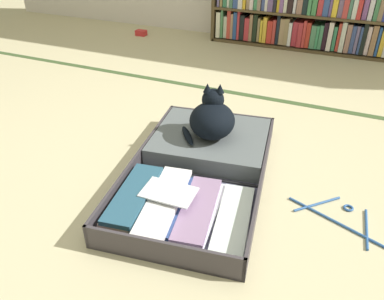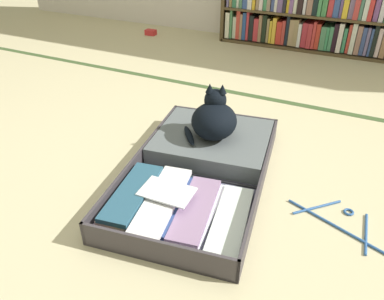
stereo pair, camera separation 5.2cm
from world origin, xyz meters
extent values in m
plane|color=#C7BC90|center=(0.00, 0.00, 0.00)|extent=(10.00, 10.00, 0.00)
cube|color=#3C542B|center=(0.00, 1.09, 0.00)|extent=(4.80, 0.05, 0.00)
cube|color=brown|center=(0.10, 2.26, 0.01)|extent=(1.57, 0.23, 0.02)
cube|color=brown|center=(0.10, 2.26, 0.29)|extent=(1.54, 0.23, 0.02)
cube|color=silver|center=(-0.63, 2.25, 0.15)|extent=(0.04, 0.20, 0.23)
cube|color=#447D4E|center=(-0.60, 2.26, 0.16)|extent=(0.02, 0.20, 0.25)
cube|color=silver|center=(-0.57, 2.27, 0.13)|extent=(0.03, 0.20, 0.19)
cube|color=#C23E32|center=(-0.53, 2.26, 0.16)|extent=(0.03, 0.20, 0.25)
cube|color=#A2795A|center=(-0.51, 2.26, 0.15)|extent=(0.02, 0.20, 0.22)
cube|color=#274988|center=(-0.48, 2.26, 0.15)|extent=(0.03, 0.20, 0.24)
cube|color=#BD343E|center=(-0.45, 2.27, 0.16)|extent=(0.02, 0.20, 0.25)
cube|color=black|center=(-0.41, 2.27, 0.14)|extent=(0.04, 0.20, 0.22)
cube|color=#BB3039|center=(-0.37, 2.27, 0.13)|extent=(0.04, 0.20, 0.20)
cube|color=#977152|center=(-0.33, 2.26, 0.15)|extent=(0.03, 0.20, 0.23)
cube|color=black|center=(-0.29, 2.27, 0.15)|extent=(0.04, 0.20, 0.23)
cube|color=#947E54|center=(-0.26, 2.27, 0.14)|extent=(0.02, 0.20, 0.20)
cube|color=gold|center=(-0.23, 2.27, 0.13)|extent=(0.02, 0.20, 0.19)
cube|color=gold|center=(-0.20, 2.27, 0.14)|extent=(0.03, 0.20, 0.22)
cube|color=red|center=(-0.16, 2.27, 0.13)|extent=(0.04, 0.20, 0.19)
cube|color=#B43733|center=(-0.12, 2.27, 0.14)|extent=(0.03, 0.20, 0.20)
cube|color=black|center=(-0.09, 2.27, 0.16)|extent=(0.03, 0.20, 0.25)
cube|color=#A18560|center=(-0.05, 2.27, 0.14)|extent=(0.04, 0.20, 0.22)
cube|color=#978058|center=(-0.01, 2.27, 0.15)|extent=(0.04, 0.20, 0.22)
cube|color=silver|center=(0.02, 2.26, 0.13)|extent=(0.03, 0.20, 0.19)
cube|color=#B02E3C|center=(0.06, 2.27, 0.13)|extent=(0.04, 0.20, 0.20)
cube|color=#B03037|center=(0.10, 2.26, 0.14)|extent=(0.04, 0.20, 0.20)
cube|color=#BF3634|center=(0.14, 2.26, 0.15)|extent=(0.02, 0.20, 0.22)
cube|color=#BC3528|center=(0.17, 2.27, 0.14)|extent=(0.04, 0.20, 0.21)
cube|color=#49805E|center=(0.21, 2.26, 0.13)|extent=(0.04, 0.20, 0.19)
cube|color=#378558|center=(0.25, 2.26, 0.13)|extent=(0.02, 0.20, 0.19)
cube|color=#43875F|center=(0.28, 2.27, 0.13)|extent=(0.03, 0.20, 0.20)
cube|color=black|center=(0.31, 2.27, 0.15)|extent=(0.03, 0.20, 0.22)
cube|color=silver|center=(0.35, 2.25, 0.15)|extent=(0.04, 0.20, 0.23)
cube|color=#398660|center=(0.38, 2.27, 0.13)|extent=(0.03, 0.20, 0.20)
cube|color=#BF3B30|center=(0.42, 2.27, 0.15)|extent=(0.02, 0.20, 0.23)
cube|color=silver|center=(0.45, 2.26, 0.15)|extent=(0.04, 0.20, 0.24)
cube|color=#9A6E60|center=(0.49, 2.26, 0.15)|extent=(0.04, 0.20, 0.23)
cube|color=#364982|center=(0.53, 2.27, 0.14)|extent=(0.03, 0.20, 0.22)
cube|color=slate|center=(0.56, 2.27, 0.14)|extent=(0.02, 0.20, 0.22)
cube|color=#334A83|center=(0.58, 2.26, 0.14)|extent=(0.02, 0.20, 0.22)
cube|color=black|center=(0.61, 2.26, 0.16)|extent=(0.03, 0.20, 0.25)
cube|color=silver|center=(0.64, 2.27, 0.15)|extent=(0.03, 0.20, 0.23)
cube|color=#9A714F|center=(0.68, 2.26, 0.15)|extent=(0.04, 0.20, 0.24)
cube|color=#264E93|center=(0.72, 2.27, 0.15)|extent=(0.02, 0.20, 0.23)
cube|color=gold|center=(0.75, 2.27, 0.14)|extent=(0.03, 0.20, 0.20)
cube|color=#428954|center=(0.15, 2.25, 0.41)|extent=(0.03, 0.20, 0.21)
cube|color=#BF3339|center=(0.23, 2.27, 0.40)|extent=(0.04, 0.20, 0.20)
cube|color=#345091|center=(0.28, 2.27, 0.40)|extent=(0.04, 0.20, 0.19)
cube|color=#664E8C|center=(0.31, 2.27, 0.40)|extent=(0.02, 0.20, 0.20)
cube|color=yellow|center=(0.35, 2.26, 0.41)|extent=(0.04, 0.20, 0.22)
cube|color=slate|center=(0.39, 2.27, 0.42)|extent=(0.04, 0.20, 0.23)
cube|color=#BD3E3C|center=(0.43, 2.26, 0.42)|extent=(0.04, 0.20, 0.23)
cube|color=#457362|center=(0.46, 2.26, 0.41)|extent=(0.02, 0.20, 0.22)
cube|color=silver|center=(0.49, 2.26, 0.41)|extent=(0.03, 0.20, 0.22)
cube|color=red|center=(0.53, 2.25, 0.42)|extent=(0.03, 0.20, 0.23)
cube|color=#7A4E8D|center=(0.57, 2.27, 0.41)|extent=(0.04, 0.20, 0.20)
cube|color=silver|center=(0.61, 2.26, 0.42)|extent=(0.03, 0.20, 0.24)
cube|color=#3C764D|center=(0.65, 2.26, 0.41)|extent=(0.03, 0.20, 0.21)
cube|color=#91745A|center=(0.68, 2.27, 0.41)|extent=(0.03, 0.20, 0.21)
cube|color=#3C373B|center=(0.08, -0.14, 0.01)|extent=(0.64, 0.58, 0.01)
cube|color=#3C373B|center=(0.12, -0.38, 0.05)|extent=(0.57, 0.10, 0.10)
cube|color=#3C373B|center=(-0.20, -0.18, 0.05)|extent=(0.09, 0.49, 0.10)
cube|color=#3C373B|center=(0.36, -0.10, 0.05)|extent=(0.09, 0.49, 0.10)
cube|color=#4A4A60|center=(0.08, -0.14, 0.02)|extent=(0.61, 0.55, 0.01)
cube|color=#3C373B|center=(0.01, 0.35, 0.01)|extent=(0.64, 0.58, 0.01)
cube|color=#3C373B|center=(-0.03, 0.59, 0.05)|extent=(0.57, 0.10, 0.10)
cube|color=#3C373B|center=(-0.27, 0.31, 0.05)|extent=(0.09, 0.49, 0.10)
cube|color=#3C373B|center=(0.28, 0.39, 0.05)|extent=(0.09, 0.49, 0.10)
cube|color=#4A4A60|center=(0.01, 0.35, 0.02)|extent=(0.61, 0.55, 0.01)
cylinder|color=black|center=(0.04, 0.10, 0.02)|extent=(0.55, 0.10, 0.02)
cube|color=slate|center=(-0.11, -0.18, 0.03)|extent=(0.19, 0.45, 0.02)
cube|color=gray|center=(-0.12, -0.18, 0.05)|extent=(0.16, 0.40, 0.02)
cube|color=tan|center=(-0.11, -0.18, 0.06)|extent=(0.17, 0.39, 0.01)
cube|color=#295369|center=(-0.11, -0.18, 0.08)|extent=(0.18, 0.39, 0.02)
cube|color=#1C2730|center=(0.01, -0.14, 0.03)|extent=(0.16, 0.44, 0.02)
cube|color=navy|center=(0.02, -0.15, 0.05)|extent=(0.18, 0.38, 0.02)
cube|color=silver|center=(0.01, -0.16, 0.07)|extent=(0.19, 0.44, 0.02)
cube|color=silver|center=(0.15, -0.13, 0.03)|extent=(0.17, 0.41, 0.02)
cube|color=gray|center=(0.14, -0.12, 0.05)|extent=(0.19, 0.40, 0.02)
cube|color=silver|center=(0.28, -0.11, 0.03)|extent=(0.20, 0.43, 0.02)
cube|color=silver|center=(0.28, -0.12, 0.04)|extent=(0.19, 0.42, 0.01)
cube|color=white|center=(0.02, -0.13, 0.09)|extent=(0.21, 0.14, 0.01)
cube|color=#585F61|center=(0.01, 0.35, 0.06)|extent=(0.60, 0.54, 0.09)
torus|color=white|center=(-0.02, 0.32, 0.10)|extent=(0.13, 0.13, 0.01)
cylinder|color=black|center=(-0.18, 0.56, 0.05)|extent=(0.02, 0.02, 0.09)
cylinder|color=black|center=(0.13, 0.60, 0.05)|extent=(0.02, 0.02, 0.09)
cube|color=yellow|center=(-0.07, -0.40, 0.04)|extent=(0.04, 0.01, 0.02)
cube|color=red|center=(-0.07, -0.40, 0.05)|extent=(0.03, 0.01, 0.03)
cube|color=#368839|center=(-0.04, -0.40, 0.08)|extent=(0.03, 0.01, 0.03)
ellipsoid|color=black|center=(0.02, 0.33, 0.19)|extent=(0.28, 0.29, 0.17)
ellipsoid|color=black|center=(0.00, 0.40, 0.15)|extent=(0.17, 0.12, 0.09)
sphere|color=black|center=(0.00, 0.38, 0.27)|extent=(0.11, 0.11, 0.11)
cone|color=black|center=(0.03, 0.39, 0.33)|extent=(0.04, 0.04, 0.04)
cone|color=black|center=(-0.02, 0.37, 0.33)|extent=(0.04, 0.04, 0.04)
sphere|color=yellow|center=(0.01, 0.43, 0.28)|extent=(0.02, 0.02, 0.02)
sphere|color=yellow|center=(-0.03, 0.42, 0.28)|extent=(0.02, 0.02, 0.02)
ellipsoid|color=black|center=(-0.08, 0.26, 0.12)|extent=(0.14, 0.16, 0.03)
cylinder|color=#2B589C|center=(0.64, 0.07, 0.00)|extent=(0.39, 0.15, 0.01)
cylinder|color=#2B589C|center=(0.56, 0.15, 0.01)|extent=(0.17, 0.17, 0.01)
cylinder|color=#2B589C|center=(0.75, 0.08, 0.01)|extent=(0.02, 0.23, 0.01)
torus|color=#2B589C|center=(0.68, 0.17, 0.01)|extent=(0.05, 0.05, 0.01)
cube|color=red|center=(-1.38, 2.05, 0.03)|extent=(0.10, 0.07, 0.05)
camera|label=1|loc=(0.57, -1.15, 1.02)|focal=35.30mm
camera|label=2|loc=(0.62, -1.13, 1.02)|focal=35.30mm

